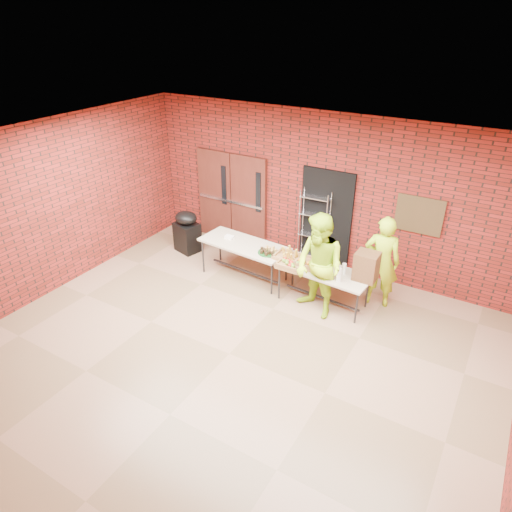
{
  "coord_description": "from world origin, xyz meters",
  "views": [
    {
      "loc": [
        3.26,
        -4.63,
        4.86
      ],
      "look_at": [
        -0.34,
        1.4,
        1.03
      ],
      "focal_mm": 32.0,
      "sensor_mm": 36.0,
      "label": 1
    }
  ],
  "objects_px": {
    "covered_grill": "(187,231)",
    "volunteer_man": "(319,267)",
    "coffee_dispenser": "(366,266)",
    "table_right": "(324,273)",
    "table_left": "(244,246)",
    "wire_rack": "(314,229)",
    "volunteer_woman": "(381,262)"
  },
  "relations": [
    {
      "from": "covered_grill",
      "to": "volunteer_man",
      "type": "xyz_separation_m",
      "value": [
        3.49,
        -0.72,
        0.48
      ]
    },
    {
      "from": "coffee_dispenser",
      "to": "covered_grill",
      "type": "bearing_deg",
      "value": 176.02
    },
    {
      "from": "table_right",
      "to": "covered_grill",
      "type": "bearing_deg",
      "value": 177.71
    },
    {
      "from": "table_left",
      "to": "volunteer_man",
      "type": "bearing_deg",
      "value": -8.68
    },
    {
      "from": "wire_rack",
      "to": "table_right",
      "type": "distance_m",
      "value": 1.46
    },
    {
      "from": "coffee_dispenser",
      "to": "wire_rack",
      "type": "bearing_deg",
      "value": 142.98
    },
    {
      "from": "table_left",
      "to": "table_right",
      "type": "bearing_deg",
      "value": 1.72
    },
    {
      "from": "volunteer_woman",
      "to": "volunteer_man",
      "type": "xyz_separation_m",
      "value": [
        -0.83,
        -0.86,
        0.07
      ]
    },
    {
      "from": "table_right",
      "to": "volunteer_woman",
      "type": "height_order",
      "value": "volunteer_woman"
    },
    {
      "from": "covered_grill",
      "to": "volunteer_man",
      "type": "relative_size",
      "value": 0.5
    },
    {
      "from": "volunteer_woman",
      "to": "covered_grill",
      "type": "bearing_deg",
      "value": -8.94
    },
    {
      "from": "wire_rack",
      "to": "table_left",
      "type": "relative_size",
      "value": 0.89
    },
    {
      "from": "table_right",
      "to": "covered_grill",
      "type": "relative_size",
      "value": 1.84
    },
    {
      "from": "table_right",
      "to": "volunteer_man",
      "type": "relative_size",
      "value": 0.92
    },
    {
      "from": "covered_grill",
      "to": "volunteer_man",
      "type": "bearing_deg",
      "value": 3.22
    },
    {
      "from": "wire_rack",
      "to": "coffee_dispenser",
      "type": "height_order",
      "value": "wire_rack"
    },
    {
      "from": "coffee_dispenser",
      "to": "volunteer_man",
      "type": "height_order",
      "value": "volunteer_man"
    },
    {
      "from": "table_right",
      "to": "table_left",
      "type": "bearing_deg",
      "value": -178.53
    },
    {
      "from": "volunteer_man",
      "to": "covered_grill",
      "type": "bearing_deg",
      "value": -168.9
    },
    {
      "from": "table_right",
      "to": "volunteer_man",
      "type": "height_order",
      "value": "volunteer_man"
    },
    {
      "from": "table_left",
      "to": "coffee_dispenser",
      "type": "relative_size",
      "value": 3.67
    },
    {
      "from": "coffee_dispenser",
      "to": "volunteer_woman",
      "type": "distance_m",
      "value": 0.46
    },
    {
      "from": "table_right",
      "to": "wire_rack",
      "type": "bearing_deg",
      "value": 126.27
    },
    {
      "from": "table_left",
      "to": "volunteer_man",
      "type": "height_order",
      "value": "volunteer_man"
    },
    {
      "from": "volunteer_woman",
      "to": "volunteer_man",
      "type": "height_order",
      "value": "volunteer_man"
    },
    {
      "from": "wire_rack",
      "to": "covered_grill",
      "type": "height_order",
      "value": "wire_rack"
    },
    {
      "from": "covered_grill",
      "to": "table_right",
      "type": "bearing_deg",
      "value": 8.49
    },
    {
      "from": "volunteer_woman",
      "to": "wire_rack",
      "type": "bearing_deg",
      "value": -33.98
    },
    {
      "from": "table_left",
      "to": "table_right",
      "type": "height_order",
      "value": "table_left"
    },
    {
      "from": "table_right",
      "to": "volunteer_man",
      "type": "bearing_deg",
      "value": -79.63
    },
    {
      "from": "volunteer_man",
      "to": "volunteer_woman",
      "type": "bearing_deg",
      "value": 68.48
    },
    {
      "from": "wire_rack",
      "to": "volunteer_woman",
      "type": "bearing_deg",
      "value": -25.69
    }
  ]
}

